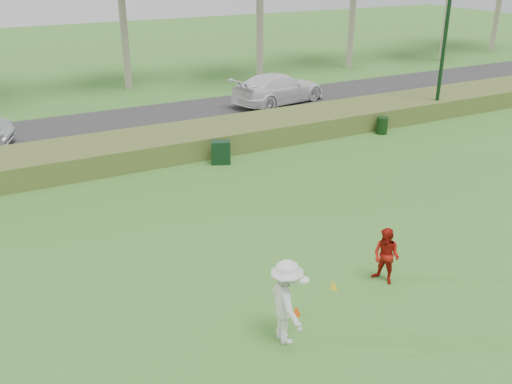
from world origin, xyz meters
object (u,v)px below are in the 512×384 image
player_red (386,256)px  utility_cabinet (221,152)px  cone_yellow (334,285)px  car_right (278,88)px  lamp_post (450,2)px  trash_bin (382,125)px  player_white (286,302)px  cone_orange (296,311)px

player_red → utility_cabinet: 10.00m
cone_yellow → car_right: bearing=64.5°
lamp_post → cone_yellow: 18.27m
cone_yellow → car_right: size_ratio=0.04×
lamp_post → utility_cabinet: (-12.46, -1.07, -5.13)m
utility_cabinet → car_right: car_right is taller
car_right → utility_cabinet: bearing=123.1°
player_red → cone_yellow: (-1.34, 0.33, -0.64)m
player_red → trash_bin: 13.08m
car_right → trash_bin: bearing=178.8°
cone_yellow → car_right: (8.02, 16.83, 0.77)m
cone_yellow → player_white: bearing=-150.3°
player_red → cone_orange: 2.85m
lamp_post → cone_yellow: (-13.74, -10.73, -5.48)m
car_right → lamp_post: bearing=-150.5°
player_white → utility_cabinet: bearing=-10.6°
cone_yellow → player_red: bearing=-13.9°
player_white → trash_bin: player_white is taller
player_white → cone_orange: player_white is taller
player_red → car_right: bearing=138.9°
player_white → player_red: 3.58m
cone_orange → lamp_post: bearing=36.6°
cone_yellow → car_right: 18.66m
lamp_post → player_red: (-12.40, -11.06, -4.84)m
trash_bin → cone_yellow: bearing=-134.2°
cone_orange → cone_yellow: 1.53m
player_red → cone_orange: bearing=-105.7°
player_white → utility_cabinet: player_white is taller
cone_orange → car_right: size_ratio=0.04×
cone_orange → cone_yellow: size_ratio=1.10×
player_white → trash_bin: 16.09m
trash_bin → car_right: bearing=102.4°
lamp_post → player_red: 17.31m
player_white → player_red: bearing=-68.9°
trash_bin → lamp_post: bearing=12.0°
player_white → player_red: player_white is taller
lamp_post → trash_bin: bearing=-168.0°
utility_cabinet → trash_bin: size_ratio=1.18×
utility_cabinet → cone_yellow: bearing=-75.5°
lamp_post → car_right: 9.60m
cone_orange → car_right: (9.46, 17.36, 0.76)m
lamp_post → player_red: lamp_post is taller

